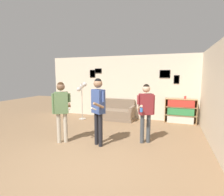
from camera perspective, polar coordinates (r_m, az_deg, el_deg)
ground_plane at (r=3.80m, az=-10.71°, el=-22.11°), size 20.00×20.00×0.00m
wall_back at (r=7.58m, az=6.47°, el=3.52°), size 7.77×0.08×2.70m
wall_right at (r=5.22m, az=30.59°, el=0.72°), size 0.06×6.90×2.70m
couch at (r=7.49m, az=1.15°, el=-4.77°), size 1.59×0.80×0.84m
bookshelf at (r=7.29m, az=21.43°, el=-4.05°), size 1.16×0.30×0.97m
floor_lamp at (r=7.44m, az=-9.83°, el=2.24°), size 0.39×0.43×1.58m
person_player_foreground_left at (r=4.97m, az=-16.19°, el=-2.44°), size 0.60×0.37×1.69m
person_player_foreground_center at (r=4.57m, az=-4.56°, el=-2.04°), size 0.44×0.61×1.79m
person_watcher_holding_cup at (r=4.84m, az=11.00°, el=-3.02°), size 0.45×0.55×1.63m
drinking_cup at (r=7.21m, az=22.79°, el=0.13°), size 0.08×0.08×0.11m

